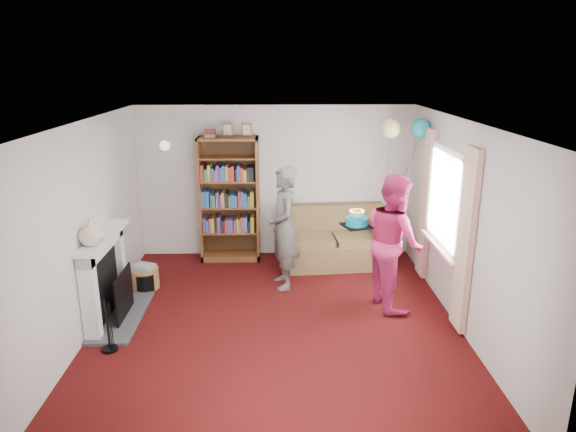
{
  "coord_description": "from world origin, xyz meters",
  "views": [
    {
      "loc": [
        0.0,
        -5.78,
        3.14
      ],
      "look_at": [
        0.16,
        0.6,
        1.23
      ],
      "focal_mm": 32.0,
      "sensor_mm": 36.0,
      "label": 1
    }
  ],
  "objects_px": {
    "person_striped": "(284,228)",
    "person_magenta": "(394,241)",
    "sofa": "(333,242)",
    "birthday_cake": "(357,222)",
    "bookcase": "(230,201)"
  },
  "relations": [
    {
      "from": "person_striped",
      "to": "person_magenta",
      "type": "height_order",
      "value": "person_magenta"
    },
    {
      "from": "bookcase",
      "to": "sofa",
      "type": "xyz_separation_m",
      "value": [
        1.68,
        -0.23,
        -0.65
      ]
    },
    {
      "from": "person_striped",
      "to": "birthday_cake",
      "type": "bearing_deg",
      "value": 51.54
    },
    {
      "from": "bookcase",
      "to": "sofa",
      "type": "relative_size",
      "value": 1.3
    },
    {
      "from": "sofa",
      "to": "birthday_cake",
      "type": "xyz_separation_m",
      "value": [
        0.14,
        -1.43,
        0.79
      ]
    },
    {
      "from": "bookcase",
      "to": "birthday_cake",
      "type": "bearing_deg",
      "value": -42.47
    },
    {
      "from": "bookcase",
      "to": "sofa",
      "type": "height_order",
      "value": "bookcase"
    },
    {
      "from": "person_striped",
      "to": "birthday_cake",
      "type": "relative_size",
      "value": 5.2
    },
    {
      "from": "bookcase",
      "to": "person_striped",
      "type": "xyz_separation_m",
      "value": [
        0.86,
        -1.15,
        -0.1
      ]
    },
    {
      "from": "bookcase",
      "to": "birthday_cake",
      "type": "xyz_separation_m",
      "value": [
        1.81,
        -1.66,
        0.15
      ]
    },
    {
      "from": "bookcase",
      "to": "person_magenta",
      "type": "relative_size",
      "value": 1.24
    },
    {
      "from": "sofa",
      "to": "person_striped",
      "type": "xyz_separation_m",
      "value": [
        -0.81,
        -0.92,
        0.55
      ]
    },
    {
      "from": "person_magenta",
      "to": "birthday_cake",
      "type": "xyz_separation_m",
      "value": [
        -0.48,
        0.13,
        0.23
      ]
    },
    {
      "from": "sofa",
      "to": "person_striped",
      "type": "bearing_deg",
      "value": -135.93
    },
    {
      "from": "bookcase",
      "to": "person_magenta",
      "type": "xyz_separation_m",
      "value": [
        2.29,
        -1.79,
        -0.09
      ]
    }
  ]
}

